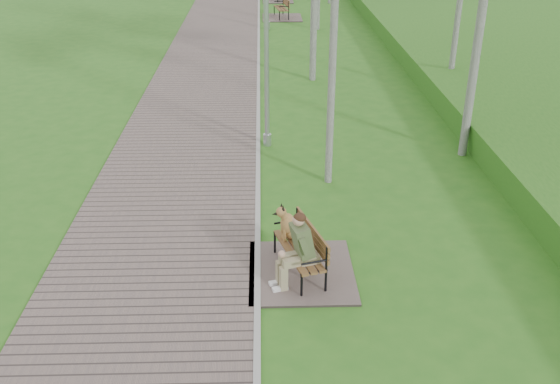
% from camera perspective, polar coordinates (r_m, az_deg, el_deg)
% --- Properties ---
extents(ground, '(120.00, 120.00, 0.00)m').
position_cam_1_polar(ground, '(16.24, -2.00, 5.50)').
color(ground, '#2B651C').
rests_on(ground, ground).
extents(embankment, '(14.00, 70.00, 1.60)m').
position_cam_1_polar(embankment, '(37.58, 17.49, 16.34)').
color(embankment, '#407B23').
rests_on(embankment, ground).
extents(bench_main, '(1.72, 1.91, 1.50)m').
position_cam_1_polar(bench_main, '(10.13, 1.50, -5.56)').
color(bench_main, '#655651').
rests_on(bench_main, ground).
extents(bench_second, '(1.87, 2.08, 1.15)m').
position_cam_1_polar(bench_second, '(31.02, 0.13, 16.00)').
color(bench_second, '#655651').
rests_on(bench_second, ground).
extents(lamp_post_near, '(0.19, 0.19, 5.04)m').
position_cam_1_polar(lamp_post_near, '(14.67, -1.25, 12.86)').
color(lamp_post_near, '#A3A6AB').
rests_on(lamp_post_near, ground).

